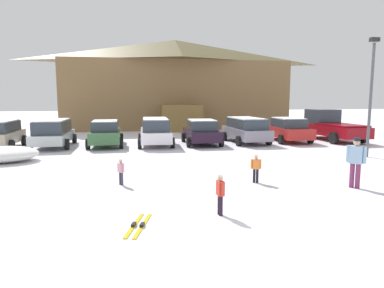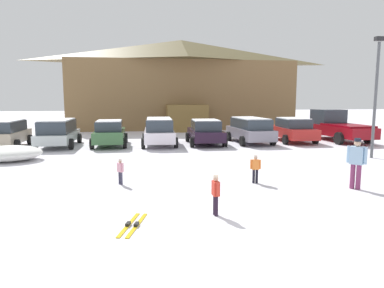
{
  "view_description": "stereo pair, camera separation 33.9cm",
  "coord_description": "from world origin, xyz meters",
  "px_view_note": "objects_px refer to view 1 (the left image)",
  "views": [
    {
      "loc": [
        -3.45,
        -6.16,
        2.93
      ],
      "look_at": [
        -1.0,
        6.32,
        1.24
      ],
      "focal_mm": 32.0,
      "sensor_mm": 36.0,
      "label": 1
    },
    {
      "loc": [
        -3.12,
        -6.22,
        2.93
      ],
      "look_at": [
        -1.0,
        6.32,
        1.24
      ],
      "focal_mm": 32.0,
      "sensor_mm": 36.0,
      "label": 2
    }
  ],
  "objects_px": {
    "parked_beige_suv": "(0,134)",
    "parked_white_suv": "(155,131)",
    "pickup_truck": "(329,126)",
    "pair_of_skis": "(138,225)",
    "skier_child_in_red_jacket": "(220,192)",
    "lamp_post": "(371,91)",
    "parked_silver_wagon": "(53,132)",
    "parked_black_sedan": "(202,132)",
    "skier_adult_in_blue_parka": "(356,160)",
    "skier_child_in_pink_snowsuit": "(121,170)",
    "ski_lodge": "(175,84)",
    "parked_green_coupe": "(106,133)",
    "plowed_snow_pile": "(4,154)",
    "parked_grey_wagon": "(246,129)",
    "skier_child_in_orange_jacket": "(256,167)",
    "parked_red_sedan": "(287,129)"
  },
  "relations": [
    {
      "from": "parked_beige_suv",
      "to": "parked_white_suv",
      "type": "xyz_separation_m",
      "value": [
        9.1,
        -0.33,
        0.03
      ]
    },
    {
      "from": "pickup_truck",
      "to": "pair_of_skis",
      "type": "bearing_deg",
      "value": -134.63
    },
    {
      "from": "skier_child_in_red_jacket",
      "to": "lamp_post",
      "type": "distance_m",
      "value": 12.2
    },
    {
      "from": "parked_silver_wagon",
      "to": "parked_black_sedan",
      "type": "height_order",
      "value": "parked_silver_wagon"
    },
    {
      "from": "skier_adult_in_blue_parka",
      "to": "pair_of_skis",
      "type": "xyz_separation_m",
      "value": [
        -7.15,
        -2.08,
        -0.92
      ]
    },
    {
      "from": "skier_child_in_red_jacket",
      "to": "skier_child_in_pink_snowsuit",
      "type": "distance_m",
      "value": 4.38
    },
    {
      "from": "parked_white_suv",
      "to": "pickup_truck",
      "type": "relative_size",
      "value": 0.78
    },
    {
      "from": "ski_lodge",
      "to": "parked_black_sedan",
      "type": "distance_m",
      "value": 13.6
    },
    {
      "from": "pickup_truck",
      "to": "parked_green_coupe",
      "type": "bearing_deg",
      "value": -179.33
    },
    {
      "from": "pair_of_skis",
      "to": "lamp_post",
      "type": "height_order",
      "value": "lamp_post"
    },
    {
      "from": "parked_silver_wagon",
      "to": "plowed_snow_pile",
      "type": "distance_m",
      "value": 4.95
    },
    {
      "from": "parked_black_sedan",
      "to": "lamp_post",
      "type": "xyz_separation_m",
      "value": [
        7.12,
        -6.39,
        2.47
      ]
    },
    {
      "from": "parked_grey_wagon",
      "to": "pair_of_skis",
      "type": "bearing_deg",
      "value": -118.91
    },
    {
      "from": "parked_black_sedan",
      "to": "plowed_snow_pile",
      "type": "relative_size",
      "value": 1.45
    },
    {
      "from": "parked_silver_wagon",
      "to": "skier_child_in_pink_snowsuit",
      "type": "bearing_deg",
      "value": -68.08
    },
    {
      "from": "pair_of_skis",
      "to": "lamp_post",
      "type": "xyz_separation_m",
      "value": [
        11.72,
        7.33,
        3.26
      ]
    },
    {
      "from": "skier_child_in_red_jacket",
      "to": "plowed_snow_pile",
      "type": "distance_m",
      "value": 12.06
    },
    {
      "from": "skier_child_in_orange_jacket",
      "to": "parked_silver_wagon",
      "type": "bearing_deg",
      "value": 128.88
    },
    {
      "from": "parked_beige_suv",
      "to": "skier_adult_in_blue_parka",
      "type": "xyz_separation_m",
      "value": [
        14.63,
        -12.02,
        0.05
      ]
    },
    {
      "from": "skier_child_in_orange_jacket",
      "to": "parked_black_sedan",
      "type": "bearing_deg",
      "value": 87.87
    },
    {
      "from": "parked_grey_wagon",
      "to": "lamp_post",
      "type": "bearing_deg",
      "value": -57.82
    },
    {
      "from": "skier_adult_in_blue_parka",
      "to": "pickup_truck",
      "type": "bearing_deg",
      "value": 60.42
    },
    {
      "from": "parked_beige_suv",
      "to": "skier_adult_in_blue_parka",
      "type": "height_order",
      "value": "skier_adult_in_blue_parka"
    },
    {
      "from": "skier_adult_in_blue_parka",
      "to": "pair_of_skis",
      "type": "distance_m",
      "value": 7.5
    },
    {
      "from": "parked_red_sedan",
      "to": "skier_child_in_red_jacket",
      "type": "distance_m",
      "value": 16.22
    },
    {
      "from": "pickup_truck",
      "to": "skier_adult_in_blue_parka",
      "type": "distance_m",
      "value": 13.96
    },
    {
      "from": "lamp_post",
      "to": "parked_white_suv",
      "type": "bearing_deg",
      "value": 147.45
    },
    {
      "from": "ski_lodge",
      "to": "parked_beige_suv",
      "type": "relative_size",
      "value": 5.51
    },
    {
      "from": "skier_child_in_pink_snowsuit",
      "to": "parked_red_sedan",
      "type": "bearing_deg",
      "value": 42.18
    },
    {
      "from": "parked_silver_wagon",
      "to": "parked_green_coupe",
      "type": "height_order",
      "value": "parked_silver_wagon"
    },
    {
      "from": "skier_child_in_orange_jacket",
      "to": "plowed_snow_pile",
      "type": "xyz_separation_m",
      "value": [
        -10.04,
        6.1,
        -0.2
      ]
    },
    {
      "from": "parked_white_suv",
      "to": "lamp_post",
      "type": "relative_size",
      "value": 0.8
    },
    {
      "from": "skier_child_in_red_jacket",
      "to": "pair_of_skis",
      "type": "height_order",
      "value": "skier_child_in_red_jacket"
    },
    {
      "from": "parked_white_suv",
      "to": "skier_adult_in_blue_parka",
      "type": "distance_m",
      "value": 12.93
    },
    {
      "from": "parked_red_sedan",
      "to": "ski_lodge",
      "type": "bearing_deg",
      "value": 114.79
    },
    {
      "from": "ski_lodge",
      "to": "plowed_snow_pile",
      "type": "height_order",
      "value": "ski_lodge"
    },
    {
      "from": "parked_silver_wagon",
      "to": "parked_black_sedan",
      "type": "relative_size",
      "value": 1.07
    },
    {
      "from": "parked_red_sedan",
      "to": "plowed_snow_pile",
      "type": "xyz_separation_m",
      "value": [
        -16.56,
        -4.6,
        -0.48
      ]
    },
    {
      "from": "skier_child_in_pink_snowsuit",
      "to": "skier_child_in_red_jacket",
      "type": "bearing_deg",
      "value": -55.44
    },
    {
      "from": "skier_child_in_orange_jacket",
      "to": "lamp_post",
      "type": "xyz_separation_m",
      "value": [
        7.51,
        3.95,
        2.72
      ]
    },
    {
      "from": "parked_beige_suv",
      "to": "lamp_post",
      "type": "height_order",
      "value": "lamp_post"
    },
    {
      "from": "parked_black_sedan",
      "to": "pair_of_skis",
      "type": "distance_m",
      "value": 14.49
    },
    {
      "from": "lamp_post",
      "to": "pickup_truck",
      "type": "bearing_deg",
      "value": 71.39
    },
    {
      "from": "parked_black_sedan",
      "to": "skier_child_in_pink_snowsuit",
      "type": "xyz_separation_m",
      "value": [
        -5.01,
        -9.75,
        -0.31
      ]
    },
    {
      "from": "parked_black_sedan",
      "to": "plowed_snow_pile",
      "type": "height_order",
      "value": "parked_black_sedan"
    },
    {
      "from": "skier_child_in_red_jacket",
      "to": "plowed_snow_pile",
      "type": "relative_size",
      "value": 0.34
    },
    {
      "from": "parked_beige_suv",
      "to": "ski_lodge",
      "type": "bearing_deg",
      "value": 45.95
    },
    {
      "from": "parked_silver_wagon",
      "to": "skier_child_in_pink_snowsuit",
      "type": "height_order",
      "value": "parked_silver_wagon"
    },
    {
      "from": "pair_of_skis",
      "to": "skier_child_in_orange_jacket",
      "type": "bearing_deg",
      "value": 38.74
    },
    {
      "from": "parked_silver_wagon",
      "to": "pair_of_skis",
      "type": "xyz_separation_m",
      "value": [
        4.54,
        -14.22,
        -0.88
      ]
    }
  ]
}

